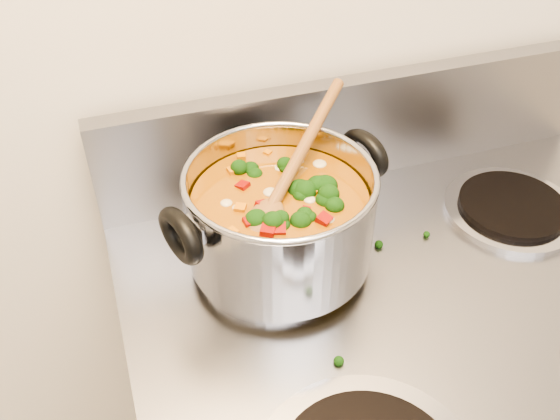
# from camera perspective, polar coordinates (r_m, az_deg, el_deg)

# --- Properties ---
(stockpot) EXTENTS (0.29, 0.23, 0.14)m
(stockpot) POSITION_cam_1_polar(r_m,az_deg,el_deg) (0.76, 0.03, -0.67)
(stockpot) COLOR #A7A7AF
(stockpot) RESTS_ON electric_range
(wooden_spoon) EXTENTS (0.21, 0.22, 0.08)m
(wooden_spoon) POSITION_cam_1_polar(r_m,az_deg,el_deg) (0.74, 0.50, 2.67)
(wooden_spoon) COLOR brown
(wooden_spoon) RESTS_ON stockpot
(cooktop_crumbs) EXTENTS (0.33, 0.24, 0.01)m
(cooktop_crumbs) POSITION_cam_1_polar(r_m,az_deg,el_deg) (0.75, -0.69, -8.85)
(cooktop_crumbs) COLOR black
(cooktop_crumbs) RESTS_ON electric_range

